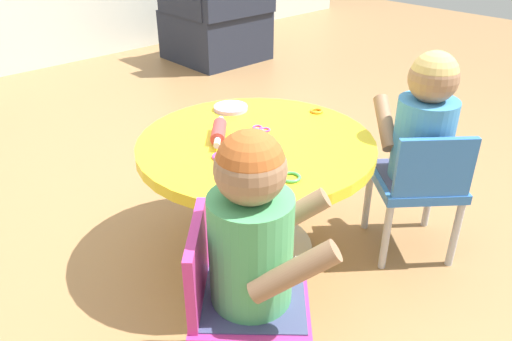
{
  "coord_description": "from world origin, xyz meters",
  "views": [
    {
      "loc": [
        -1.08,
        -1.16,
        1.23
      ],
      "look_at": [
        0.0,
        0.0,
        0.36
      ],
      "focal_mm": 34.94,
      "sensor_mm": 36.0,
      "label": 1
    }
  ],
  "objects_px": {
    "child_chair_left": "(238,299)",
    "rolling_pin": "(219,131)",
    "child_chair_right": "(419,184)",
    "seated_child_right": "(425,123)",
    "craft_table": "(256,171)",
    "craft_scissors": "(257,131)",
    "seated_child_left": "(253,229)",
    "armchair_dark": "(219,23)"
  },
  "relations": [
    {
      "from": "seated_child_right",
      "to": "armchair_dark",
      "type": "relative_size",
      "value": 0.6
    },
    {
      "from": "child_chair_right",
      "to": "rolling_pin",
      "type": "relative_size",
      "value": 2.92
    },
    {
      "from": "craft_table",
      "to": "rolling_pin",
      "type": "bearing_deg",
      "value": 128.13
    },
    {
      "from": "child_chair_left",
      "to": "armchair_dark",
      "type": "relative_size",
      "value": 0.63
    },
    {
      "from": "child_chair_left",
      "to": "child_chair_right",
      "type": "relative_size",
      "value": 1.0
    },
    {
      "from": "seated_child_left",
      "to": "rolling_pin",
      "type": "height_order",
      "value": "seated_child_left"
    },
    {
      "from": "craft_scissors",
      "to": "child_chair_left",
      "type": "bearing_deg",
      "value": -137.34
    },
    {
      "from": "child_chair_left",
      "to": "rolling_pin",
      "type": "distance_m",
      "value": 0.66
    },
    {
      "from": "child_chair_right",
      "to": "craft_scissors",
      "type": "xyz_separation_m",
      "value": [
        -0.39,
        0.46,
        0.18
      ]
    },
    {
      "from": "child_chair_left",
      "to": "seated_child_right",
      "type": "height_order",
      "value": "seated_child_right"
    },
    {
      "from": "seated_child_left",
      "to": "child_chair_right",
      "type": "distance_m",
      "value": 0.88
    },
    {
      "from": "seated_child_right",
      "to": "rolling_pin",
      "type": "distance_m",
      "value": 0.73
    },
    {
      "from": "child_chair_left",
      "to": "seated_child_left",
      "type": "height_order",
      "value": "seated_child_left"
    },
    {
      "from": "seated_child_left",
      "to": "seated_child_right",
      "type": "xyz_separation_m",
      "value": [
        0.88,
        0.06,
        0.0
      ]
    },
    {
      "from": "child_chair_right",
      "to": "craft_scissors",
      "type": "distance_m",
      "value": 0.63
    },
    {
      "from": "child_chair_left",
      "to": "craft_scissors",
      "type": "bearing_deg",
      "value": 42.66
    },
    {
      "from": "child_chair_right",
      "to": "seated_child_right",
      "type": "distance_m",
      "value": 0.23
    },
    {
      "from": "rolling_pin",
      "to": "craft_scissors",
      "type": "distance_m",
      "value": 0.15
    },
    {
      "from": "seated_child_right",
      "to": "armchair_dark",
      "type": "bearing_deg",
      "value": 66.21
    },
    {
      "from": "craft_table",
      "to": "child_chair_right",
      "type": "relative_size",
      "value": 1.56
    },
    {
      "from": "child_chair_right",
      "to": "rolling_pin",
      "type": "distance_m",
      "value": 0.76
    },
    {
      "from": "seated_child_right",
      "to": "child_chair_left",
      "type": "bearing_deg",
      "value": -178.17
    },
    {
      "from": "seated_child_left",
      "to": "child_chair_right",
      "type": "relative_size",
      "value": 0.95
    },
    {
      "from": "seated_child_right",
      "to": "craft_scissors",
      "type": "relative_size",
      "value": 3.65
    },
    {
      "from": "armchair_dark",
      "to": "rolling_pin",
      "type": "height_order",
      "value": "armchair_dark"
    },
    {
      "from": "seated_child_left",
      "to": "rolling_pin",
      "type": "xyz_separation_m",
      "value": [
        0.33,
        0.54,
        -0.02
      ]
    },
    {
      "from": "rolling_pin",
      "to": "craft_table",
      "type": "bearing_deg",
      "value": -51.87
    },
    {
      "from": "child_chair_right",
      "to": "rolling_pin",
      "type": "height_order",
      "value": "child_chair_right"
    },
    {
      "from": "rolling_pin",
      "to": "child_chair_right",
      "type": "bearing_deg",
      "value": -44.39
    },
    {
      "from": "child_chair_right",
      "to": "armchair_dark",
      "type": "distance_m",
      "value": 2.8
    },
    {
      "from": "seated_child_right",
      "to": "armchair_dark",
      "type": "xyz_separation_m",
      "value": [
        1.11,
        2.52,
        -0.22
      ]
    },
    {
      "from": "rolling_pin",
      "to": "seated_child_right",
      "type": "bearing_deg",
      "value": -41.26
    },
    {
      "from": "craft_table",
      "to": "armchair_dark",
      "type": "distance_m",
      "value": 2.67
    },
    {
      "from": "seated_child_left",
      "to": "armchair_dark",
      "type": "relative_size",
      "value": 0.6
    },
    {
      "from": "craft_table",
      "to": "child_chair_left",
      "type": "bearing_deg",
      "value": -137.5
    },
    {
      "from": "child_chair_right",
      "to": "seated_child_right",
      "type": "bearing_deg",
      "value": 50.58
    },
    {
      "from": "seated_child_right",
      "to": "craft_scissors",
      "type": "height_order",
      "value": "seated_child_right"
    },
    {
      "from": "craft_table",
      "to": "child_chair_right",
      "type": "bearing_deg",
      "value": -42.74
    },
    {
      "from": "child_chair_left",
      "to": "seated_child_left",
      "type": "distance_m",
      "value": 0.23
    },
    {
      "from": "child_chair_right",
      "to": "craft_scissors",
      "type": "bearing_deg",
      "value": 130.31
    },
    {
      "from": "child_chair_left",
      "to": "seated_child_left",
      "type": "bearing_deg",
      "value": -44.18
    },
    {
      "from": "craft_table",
      "to": "child_chair_right",
      "type": "xyz_separation_m",
      "value": [
        0.44,
        -0.41,
        -0.05
      ]
    }
  ]
}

